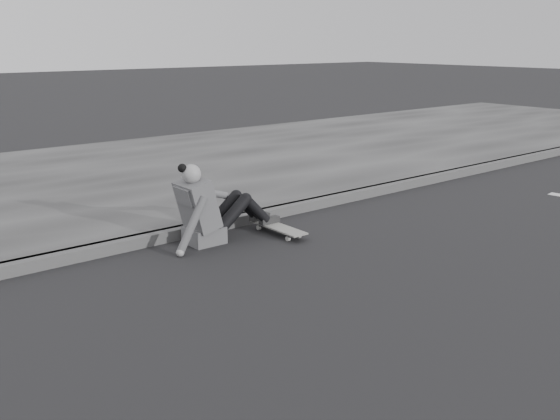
{
  "coord_description": "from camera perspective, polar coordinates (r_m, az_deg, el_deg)",
  "views": [
    {
      "loc": [
        -5.76,
        -3.11,
        2.07
      ],
      "look_at": [
        -2.16,
        1.36,
        0.5
      ],
      "focal_mm": 40.0,
      "sensor_mm": 36.0,
      "label": 1
    }
  ],
  "objects": [
    {
      "name": "ground",
      "position": [
        6.87,
        21.69,
        -3.38
      ],
      "size": [
        80.0,
        80.0,
        0.0
      ],
      "primitive_type": "plane",
      "color": "black",
      "rests_on": "ground"
    },
    {
      "name": "sidewalk",
      "position": [
        10.64,
        -5.3,
        4.34
      ],
      "size": [
        24.0,
        6.0,
        0.12
      ],
      "primitive_type": "cube",
      "color": "#393939",
      "rests_on": "ground"
    },
    {
      "name": "skateboard",
      "position": [
        6.87,
        -0.16,
        -1.64
      ],
      "size": [
        0.2,
        0.78,
        0.09
      ],
      "color": "gray",
      "rests_on": "ground"
    },
    {
      "name": "seated_woman",
      "position": [
        6.57,
        -6.51,
        0.09
      ],
      "size": [
        1.38,
        0.46,
        0.88
      ],
      "color": "#4E4E50",
      "rests_on": "ground"
    },
    {
      "name": "curb",
      "position": [
        8.35,
        6.3,
        1.26
      ],
      "size": [
        24.0,
        0.16,
        0.12
      ],
      "primitive_type": "cube",
      "color": "#454545",
      "rests_on": "ground"
    }
  ]
}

